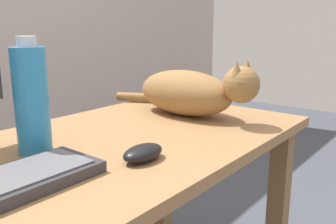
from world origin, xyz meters
TOP-DOWN VIEW (x-y plane):
  - desk at (0.00, 0.00)m, footprint 1.35×0.64m
  - cat at (0.45, 0.00)m, footprint 0.20×0.61m
  - computer_mouse at (0.04, -0.16)m, footprint 0.11×0.06m
  - water_bottle at (-0.08, 0.08)m, footprint 0.08×0.08m

SIDE VIEW (x-z plane):
  - desk at x=0.00m, z-range 0.25..0.97m
  - computer_mouse at x=0.04m, z-range 0.72..0.76m
  - cat at x=0.45m, z-range 0.71..0.90m
  - water_bottle at x=-0.08m, z-range 0.72..0.99m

